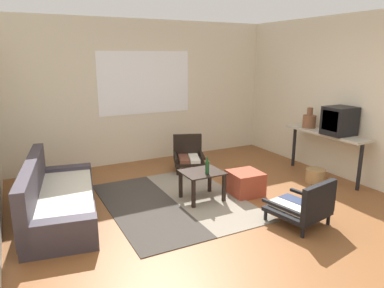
# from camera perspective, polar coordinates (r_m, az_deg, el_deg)

# --- Properties ---
(ground_plane) EXTENTS (7.80, 7.80, 0.00)m
(ground_plane) POSITION_cam_1_polar(r_m,az_deg,el_deg) (4.65, 6.08, -12.01)
(ground_plane) COLOR brown
(far_wall_with_window) EXTENTS (5.60, 0.13, 2.70)m
(far_wall_with_window) POSITION_cam_1_polar(r_m,az_deg,el_deg) (6.96, -7.74, 8.36)
(far_wall_with_window) COLOR beige
(far_wall_with_window) RESTS_ON ground
(side_wall_right) EXTENTS (0.12, 6.60, 2.70)m
(side_wall_right) POSITION_cam_1_polar(r_m,az_deg,el_deg) (6.29, 25.63, 6.46)
(side_wall_right) COLOR beige
(side_wall_right) RESTS_ON ground
(area_rug) EXTENTS (1.86, 2.36, 0.01)m
(area_rug) POSITION_cam_1_polar(r_m,az_deg,el_deg) (5.14, -2.81, -9.25)
(area_rug) COLOR #38332D
(area_rug) RESTS_ON ground
(couch) EXTENTS (1.15, 2.18, 0.75)m
(couch) POSITION_cam_1_polar(r_m,az_deg,el_deg) (4.94, -21.11, -8.47)
(couch) COLOR #38333D
(couch) RESTS_ON ground
(coffee_table) EXTENTS (0.57, 0.49, 0.43)m
(coffee_table) POSITION_cam_1_polar(r_m,az_deg,el_deg) (5.08, 1.64, -5.49)
(coffee_table) COLOR black
(coffee_table) RESTS_ON ground
(armchair_by_window) EXTENTS (0.69, 0.71, 0.63)m
(armchair_by_window) POSITION_cam_1_polar(r_m,az_deg,el_deg) (6.42, -0.60, -1.73)
(armchair_by_window) COLOR black
(armchair_by_window) RESTS_ON ground
(armchair_striped_foreground) EXTENTS (0.72, 0.74, 0.60)m
(armchair_striped_foreground) POSITION_cam_1_polar(r_m,az_deg,el_deg) (4.59, 17.66, -9.56)
(armchair_striped_foreground) COLOR black
(armchair_striped_foreground) RESTS_ON ground
(ottoman_orange) EXTENTS (0.49, 0.49, 0.35)m
(ottoman_orange) POSITION_cam_1_polar(r_m,az_deg,el_deg) (5.39, 8.62, -6.28)
(ottoman_orange) COLOR #993D28
(ottoman_orange) RESTS_ON ground
(console_shelf) EXTENTS (0.37, 1.54, 0.80)m
(console_shelf) POSITION_cam_1_polar(r_m,az_deg,el_deg) (6.36, 20.81, 1.02)
(console_shelf) COLOR #B2AD9E
(console_shelf) RESTS_ON ground
(crt_television) EXTENTS (0.45, 0.40, 0.46)m
(crt_television) POSITION_cam_1_polar(r_m,az_deg,el_deg) (6.13, 22.78, 3.48)
(crt_television) COLOR black
(crt_television) RESTS_ON console_shelf
(clay_vase) EXTENTS (0.23, 0.23, 0.36)m
(clay_vase) POSITION_cam_1_polar(r_m,az_deg,el_deg) (6.57, 18.48, 3.64)
(clay_vase) COLOR brown
(clay_vase) RESTS_ON console_shelf
(glass_bottle) EXTENTS (0.06, 0.06, 0.24)m
(glass_bottle) POSITION_cam_1_polar(r_m,az_deg,el_deg) (4.93, 2.48, -3.74)
(glass_bottle) COLOR #194723
(glass_bottle) RESTS_ON coffee_table
(wicker_basket) EXTENTS (0.32, 0.32, 0.22)m
(wicker_basket) POSITION_cam_1_polar(r_m,az_deg,el_deg) (6.19, 19.37, -4.87)
(wicker_basket) COLOR #9E7A4C
(wicker_basket) RESTS_ON ground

